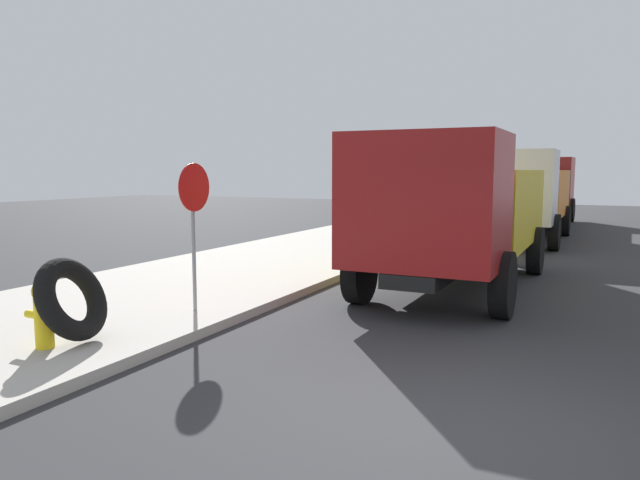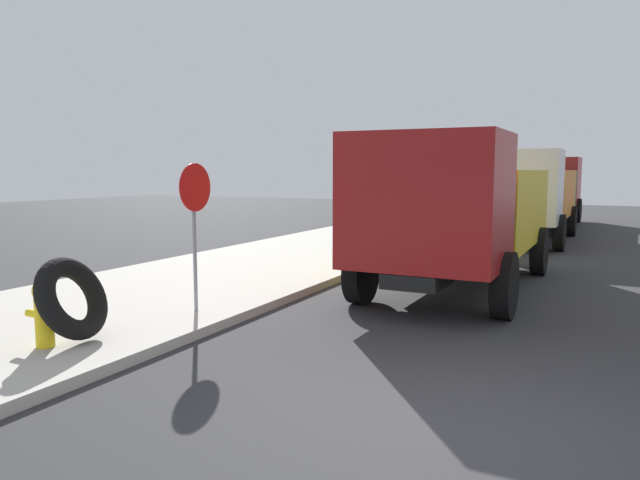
% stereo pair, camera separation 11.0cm
% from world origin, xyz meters
% --- Properties ---
extents(ground_plane, '(80.00, 80.00, 0.00)m').
position_xyz_m(ground_plane, '(0.00, 0.00, 0.00)').
color(ground_plane, '#2D2D30').
extents(fire_hydrant, '(0.26, 0.60, 0.86)m').
position_xyz_m(fire_hydrant, '(-0.07, 5.22, 0.61)').
color(fire_hydrant, yellow).
rests_on(fire_hydrant, sidewalk_curb).
extents(loose_tire, '(1.25, 0.91, 1.15)m').
position_xyz_m(loose_tire, '(0.27, 5.11, 0.73)').
color(loose_tire, black).
rests_on(loose_tire, sidewalk_curb).
extents(stop_sign, '(0.76, 0.08, 2.36)m').
position_xyz_m(stop_sign, '(2.39, 4.74, 1.79)').
color(stop_sign, gray).
rests_on(stop_sign, sidewalk_curb).
extents(dump_truck_yellow, '(7.02, 2.84, 3.00)m').
position_xyz_m(dump_truck_yellow, '(6.74, 1.55, 1.61)').
color(dump_truck_yellow, gold).
rests_on(dump_truck_yellow, ground).
extents(dump_truck_orange, '(7.03, 2.86, 3.00)m').
position_xyz_m(dump_truck_orange, '(15.85, 1.44, 1.61)').
color(dump_truck_orange, orange).
rests_on(dump_truck_orange, ground).
extents(dump_truck_green, '(7.09, 3.01, 3.00)m').
position_xyz_m(dump_truck_green, '(22.75, 1.64, 1.61)').
color(dump_truck_green, '#237033').
rests_on(dump_truck_green, ground).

